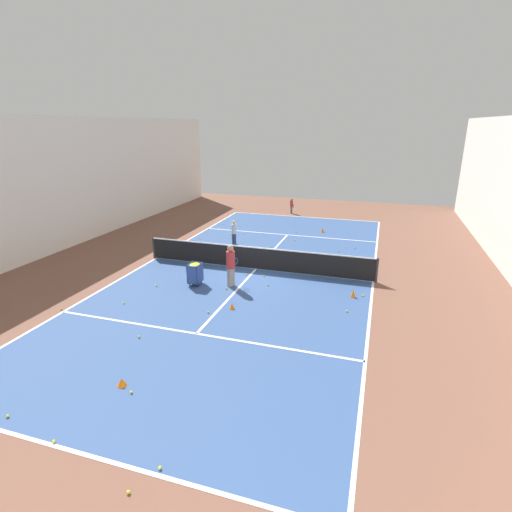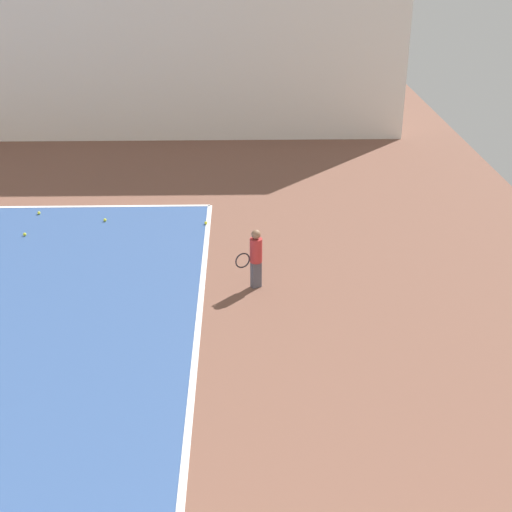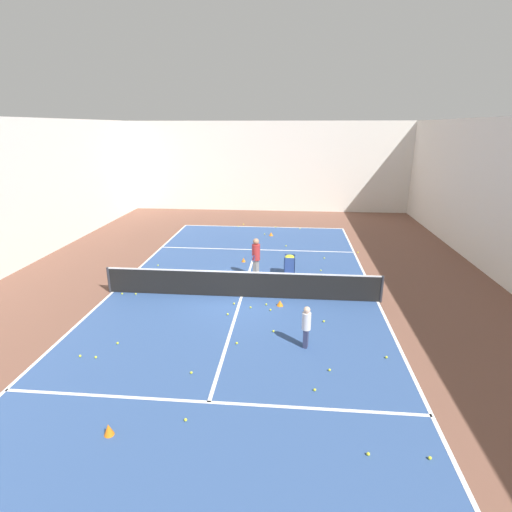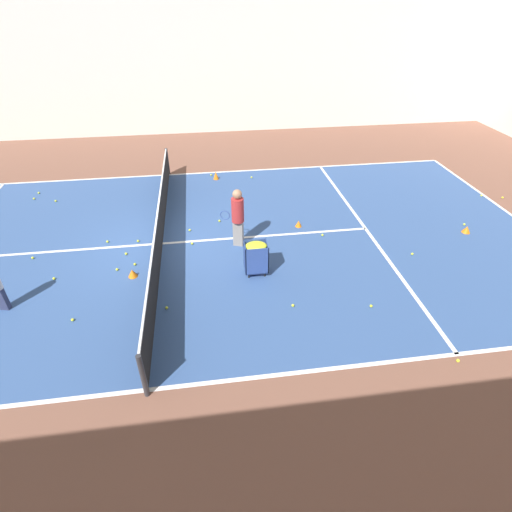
# 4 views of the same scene
# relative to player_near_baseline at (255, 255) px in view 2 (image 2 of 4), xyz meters

# --- Properties ---
(line_baseline_near) EXTENTS (10.28, 0.10, 0.00)m
(line_baseline_near) POSITION_rel_player_near_baseline_xyz_m (-1.12, 0.95, -0.62)
(line_baseline_near) COLOR white
(line_baseline_near) RESTS_ON ground
(player_near_baseline) EXTENTS (0.40, 0.51, 1.10)m
(player_near_baseline) POSITION_rel_player_near_baseline_xyz_m (0.00, 0.00, 0.00)
(player_near_baseline) COLOR #4C4C56
(player_near_baseline) RESTS_ON ground
(tennis_ball_4) EXTENTS (0.07, 0.07, 0.07)m
(tennis_ball_4) POSITION_rel_player_near_baseline_xyz_m (3.12, 3.19, -0.59)
(tennis_ball_4) COLOR yellow
(tennis_ball_4) RESTS_ON ground
(tennis_ball_7) EXTENTS (0.07, 0.07, 0.07)m
(tennis_ball_7) POSITION_rel_player_near_baseline_xyz_m (3.56, 4.72, -0.59)
(tennis_ball_7) COLOR yellow
(tennis_ball_7) RESTS_ON ground
(tennis_ball_16) EXTENTS (0.07, 0.07, 0.07)m
(tennis_ball_16) POSITION_rel_player_near_baseline_xyz_m (2.37, 4.72, -0.59)
(tennis_ball_16) COLOR yellow
(tennis_ball_16) RESTS_ON ground
(tennis_ball_34) EXTENTS (0.07, 0.07, 0.07)m
(tennis_ball_34) POSITION_rel_player_near_baseline_xyz_m (2.90, 1.00, -0.59)
(tennis_ball_34) COLOR yellow
(tennis_ball_34) RESTS_ON ground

